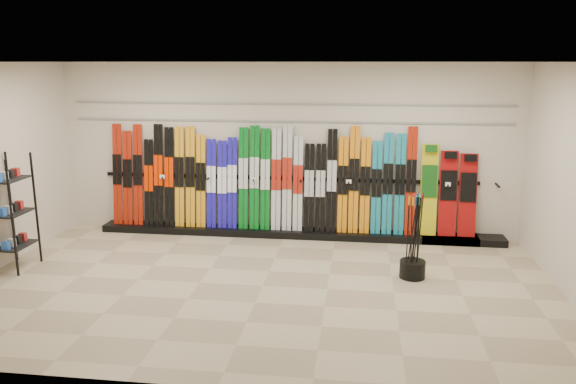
# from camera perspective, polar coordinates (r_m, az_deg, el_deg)

# --- Properties ---
(floor) EXTENTS (8.00, 8.00, 0.00)m
(floor) POSITION_cam_1_polar(r_m,az_deg,el_deg) (7.82, -2.59, -9.50)
(floor) COLOR tan
(floor) RESTS_ON ground
(back_wall) EXTENTS (8.00, 0.00, 8.00)m
(back_wall) POSITION_cam_1_polar(r_m,az_deg,el_deg) (9.81, -0.17, 4.29)
(back_wall) COLOR beige
(back_wall) RESTS_ON floor
(ceiling) EXTENTS (8.00, 8.00, 0.00)m
(ceiling) POSITION_cam_1_polar(r_m,az_deg,el_deg) (7.22, -2.84, 13.06)
(ceiling) COLOR silver
(ceiling) RESTS_ON back_wall
(ski_rack_base) EXTENTS (8.00, 0.40, 0.12)m
(ski_rack_base) POSITION_cam_1_polar(r_m,az_deg,el_deg) (9.89, 0.97, -4.20)
(ski_rack_base) COLOR black
(ski_rack_base) RESTS_ON floor
(skis) EXTENTS (5.37, 0.23, 1.83)m
(skis) POSITION_cam_1_polar(r_m,az_deg,el_deg) (9.81, -2.94, 1.14)
(skis) COLOR #A51C09
(skis) RESTS_ON ski_rack_base
(snowboards) EXTENTS (0.92, 0.24, 1.54)m
(snowboards) POSITION_cam_1_polar(r_m,az_deg,el_deg) (9.82, 15.92, -0.09)
(snowboards) COLOR gold
(snowboards) RESTS_ON ski_rack_base
(accessory_rack) EXTENTS (0.40, 0.60, 1.70)m
(accessory_rack) POSITION_cam_1_polar(r_m,az_deg,el_deg) (9.13, -26.27, -1.91)
(accessory_rack) COLOR black
(accessory_rack) RESTS_ON floor
(pole_bin) EXTENTS (0.36, 0.36, 0.25)m
(pole_bin) POSITION_cam_1_polar(r_m,az_deg,el_deg) (8.24, 12.52, -7.65)
(pole_bin) COLOR black
(pole_bin) RESTS_ON floor
(ski_poles) EXTENTS (0.23, 0.33, 1.18)m
(ski_poles) POSITION_cam_1_polar(r_m,az_deg,el_deg) (8.08, 12.75, -4.45)
(ski_poles) COLOR black
(ski_poles) RESTS_ON pole_bin
(slatwall_rail_0) EXTENTS (7.60, 0.02, 0.03)m
(slatwall_rail_0) POSITION_cam_1_polar(r_m,az_deg,el_deg) (9.72, -0.18, 7.19)
(slatwall_rail_0) COLOR gray
(slatwall_rail_0) RESTS_ON back_wall
(slatwall_rail_1) EXTENTS (7.60, 0.02, 0.03)m
(slatwall_rail_1) POSITION_cam_1_polar(r_m,az_deg,el_deg) (9.70, -0.19, 8.95)
(slatwall_rail_1) COLOR gray
(slatwall_rail_1) RESTS_ON back_wall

